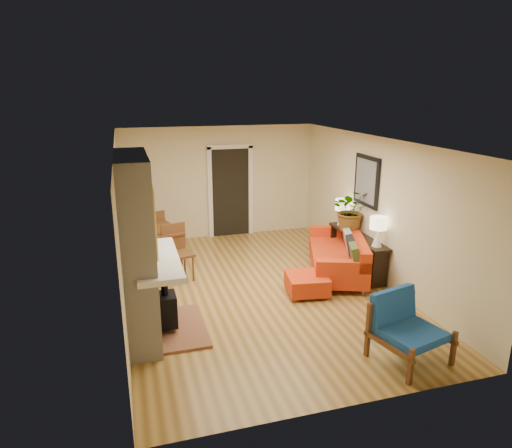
% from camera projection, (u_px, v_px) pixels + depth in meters
% --- Properties ---
extents(room_shell, '(6.50, 6.50, 6.50)m').
position_uv_depth(room_shell, '(251.00, 189.00, 10.30)').
color(room_shell, '#BA9047').
rests_on(room_shell, ground).
extents(fireplace, '(1.09, 1.68, 2.60)m').
position_uv_depth(fireplace, '(141.00, 253.00, 6.26)').
color(fireplace, white).
rests_on(fireplace, ground).
extents(sofa, '(1.60, 2.35, 0.85)m').
position_uv_depth(sofa, '(341.00, 254.00, 8.71)').
color(sofa, silver).
rests_on(sofa, ground).
extents(ottoman, '(0.77, 0.77, 0.34)m').
position_uv_depth(ottoman, '(307.00, 283.00, 7.84)').
color(ottoman, silver).
rests_on(ottoman, ground).
extents(blue_chair, '(1.02, 1.00, 0.88)m').
position_uv_depth(blue_chair, '(404.00, 324.00, 5.93)').
color(blue_chair, brown).
rests_on(blue_chair, ground).
extents(dining_table, '(1.18, 1.96, 1.03)m').
position_uv_depth(dining_table, '(160.00, 236.00, 8.83)').
color(dining_table, brown).
rests_on(dining_table, ground).
extents(console_table, '(0.34, 1.85, 0.72)m').
position_uv_depth(console_table, '(357.00, 242.00, 8.76)').
color(console_table, black).
rests_on(console_table, ground).
extents(lamp_near, '(0.30, 0.30, 0.54)m').
position_uv_depth(lamp_near, '(378.00, 228.00, 7.99)').
color(lamp_near, white).
rests_on(lamp_near, console_table).
extents(lamp_far, '(0.30, 0.30, 0.54)m').
position_uv_depth(lamp_far, '(342.00, 209.00, 9.26)').
color(lamp_far, white).
rests_on(lamp_far, console_table).
extents(houseplant, '(0.89, 0.81, 0.84)m').
position_uv_depth(houseplant, '(351.00, 210.00, 8.86)').
color(houseplant, '#1E5919').
rests_on(houseplant, console_table).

